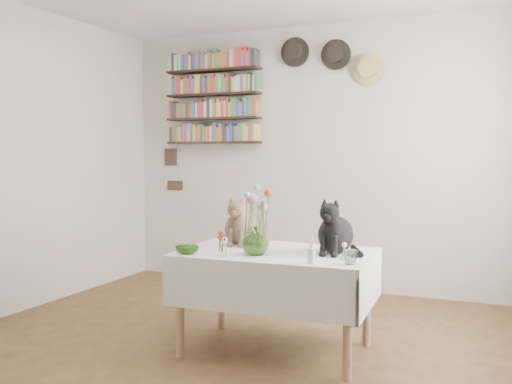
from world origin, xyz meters
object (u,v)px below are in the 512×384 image
at_px(black_cat, 336,225).
at_px(dining_table, 276,276).
at_px(flower_vase, 255,241).
at_px(bookshelf_unit, 213,98).
at_px(tabby_cat, 240,220).

bearing_deg(black_cat, dining_table, -164.45).
distance_m(dining_table, flower_vase, 0.31).
relative_size(black_cat, bookshelf_unit, 0.36).
xyz_separation_m(tabby_cat, bookshelf_unit, (-1.02, 1.54, 1.01)).
height_order(tabby_cat, flower_vase, tabby_cat).
bearing_deg(tabby_cat, flower_vase, -63.30).
bearing_deg(dining_table, flower_vase, -114.36).
distance_m(dining_table, bookshelf_unit, 2.57).
xyz_separation_m(dining_table, flower_vase, (-0.08, -0.17, 0.25)).
distance_m(dining_table, tabby_cat, 0.51).
xyz_separation_m(dining_table, black_cat, (0.37, 0.09, 0.34)).
distance_m(tabby_cat, black_cat, 0.71).
bearing_deg(tabby_cat, dining_table, -38.50).
height_order(dining_table, black_cat, black_cat).
relative_size(tabby_cat, flower_vase, 1.92).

